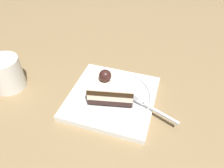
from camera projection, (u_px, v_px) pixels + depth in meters
The scene contains 5 objects.
ground_plane at pixel (117, 96), 0.51m from camera, with size 2.40×2.40×0.00m, color #8D734D.
dessert_plate at pixel (112, 97), 0.49m from camera, with size 0.21×0.21×0.02m.
cake_slice at pixel (111, 88), 0.47m from camera, with size 0.10×0.07×0.07m.
fork at pixel (150, 108), 0.45m from camera, with size 0.12×0.07×0.00m.
drink_glass_near at pixel (7, 75), 0.51m from camera, with size 0.08×0.08×0.08m.
Camera 1 is at (-0.06, 0.35, 0.36)m, focal length 33.86 mm.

